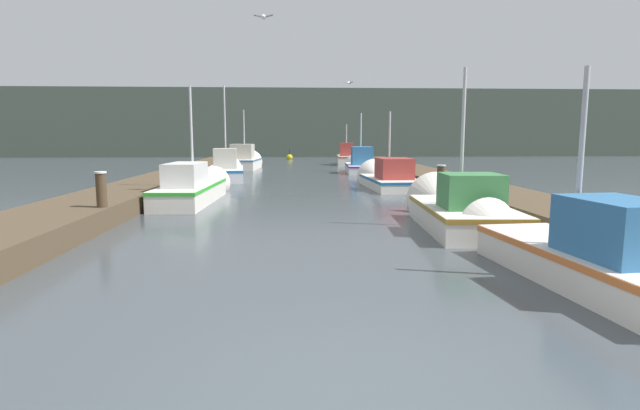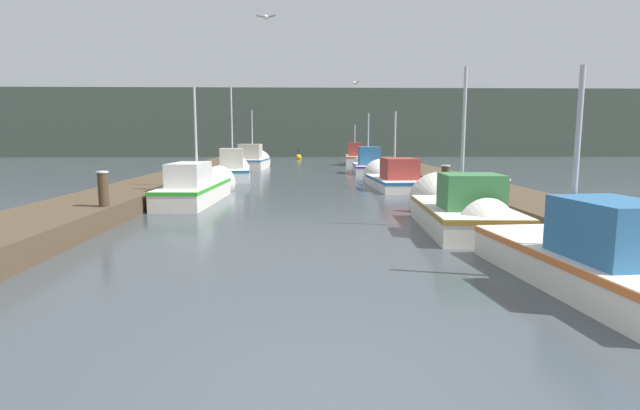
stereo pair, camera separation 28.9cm
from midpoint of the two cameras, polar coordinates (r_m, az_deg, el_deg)
The scene contains 18 objects.
ground_plane at distance 4.36m, azimuth 2.92°, elevation -21.73°, with size 200.00×200.00×0.00m.
dock_left at distance 20.61m, azimuth -17.23°, elevation 2.26°, with size 2.22×40.00×0.51m.
dock_right at distance 20.80m, azimuth 15.39°, elevation 2.38°, with size 2.22×40.00×0.51m.
distant_shore_ridge at distance 59.15m, azimuth -1.49°, elevation 9.19°, with size 120.00×16.00×6.95m.
fishing_boat_0 at distance 8.63m, azimuth 26.63°, elevation -4.61°, with size 1.81×5.29×3.53m.
fishing_boat_1 at distance 12.59m, azimuth 15.99°, elevation -0.42°, with size 2.05×4.97×4.27m.
fishing_boat_2 at distance 17.42m, azimuth -13.09°, elevation 2.04°, with size 1.65×6.21×4.11m.
fishing_boat_3 at distance 21.50m, azimuth 8.58°, elevation 3.04°, with size 2.03×5.46×3.77m.
fishing_boat_4 at distance 25.74m, azimuth -9.59°, elevation 3.98°, with size 2.18×5.66×5.08m.
fishing_boat_5 at distance 30.25m, azimuth 5.72°, elevation 4.63°, with size 1.94×5.52×4.02m.
fishing_boat_6 at distance 33.39m, azimuth -7.42°, elevation 5.04°, with size 2.11×4.57×4.34m.
fishing_boat_7 at distance 37.93m, azimuth 4.19°, elevation 5.43°, with size 1.63×4.59×3.29m.
mooring_piling_0 at distance 17.87m, azimuth 14.57°, elevation 2.61°, with size 0.31×0.31×1.15m.
mooring_piling_1 at distance 13.63m, azimuth 20.77°, elevation 0.59°, with size 0.33×0.33×1.07m.
mooring_piling_2 at distance 12.73m, azimuth -22.88°, elevation 0.61°, with size 0.27×0.27×1.34m.
channel_buoy at distance 46.56m, azimuth -2.29°, elevation 5.46°, with size 0.59×0.59×1.09m.
seagull_lead at distance 15.05m, azimuth -5.62°, elevation 20.59°, with size 0.56×0.29×0.12m.
seagull_1 at distance 23.67m, azimuth 4.40°, elevation 13.75°, with size 0.45×0.49×0.12m.
Camera 2 is at (-0.18, -3.79, 2.16)m, focal length 28.00 mm.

